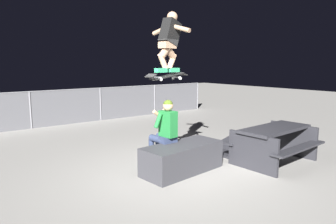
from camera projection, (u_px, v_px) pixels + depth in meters
name	position (u px, v px, depth m)	size (l,w,h in m)	color
ground_plane	(179.00, 172.00, 5.86)	(40.00, 40.00, 0.00)	gray
ledge_box_main	(182.00, 158.00, 5.87)	(1.63, 0.68, 0.54)	#38383D
person_sitting_on_ledge	(164.00, 130.00, 6.01)	(0.60, 0.77, 1.37)	#2D3856
skateboard	(167.00, 76.00, 5.77)	(1.04, 0.41, 0.14)	black
skater_airborne	(169.00, 39.00, 5.71)	(0.64, 0.88, 1.12)	#2D9E66
kicker_ramp	(230.00, 149.00, 7.32)	(1.10, 0.98, 0.31)	#28282D
picnic_table_back	(274.00, 139.00, 6.40)	(1.76, 1.42, 0.75)	#28282D
fence_back	(68.00, 106.00, 10.44)	(12.05, 0.05, 1.20)	slate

